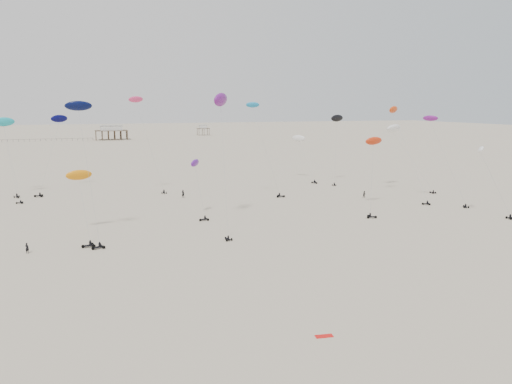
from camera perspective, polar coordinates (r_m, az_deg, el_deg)
name	(u,v)px	position (r m, az deg, el deg)	size (l,w,h in m)	color
ground_plane	(162,164)	(201.65, -10.68, 3.21)	(900.00, 900.00, 0.00)	#C0B398
pavilion_main	(111,133)	(349.12, -16.19, 6.45)	(21.00, 13.00, 9.80)	brown
pavilion_small	(203,131)	(389.17, -6.05, 6.99)	(9.00, 7.00, 8.00)	brown
pier_fence	(27,140)	(350.16, -24.72, 5.38)	(80.20, 0.20, 1.50)	black
rig_0	(7,142)	(143.35, -26.58, 5.11)	(6.09, 10.96, 19.74)	black
rig_1	(144,126)	(133.60, -12.70, 7.38)	(8.89, 6.46, 25.41)	black
rig_2	(84,142)	(88.56, -19.11, 5.45)	(5.28, 11.01, 24.05)	black
rig_3	(302,148)	(156.01, 5.30, 5.05)	(3.90, 15.46, 16.20)	black
rig_4	(441,145)	(125.05, 20.40, 5.06)	(5.12, 13.54, 21.56)	black
rig_5	(373,157)	(113.13, 13.24, 3.90)	(10.39, 13.12, 18.40)	black
rig_6	(266,149)	(124.53, 1.17, 4.96)	(9.36, 5.43, 23.83)	black
rig_7	(221,109)	(96.93, -4.01, 9.48)	(6.46, 18.70, 27.10)	black
rig_8	(198,181)	(103.23, -6.66, 1.28)	(3.26, 8.63, 12.08)	black
rig_9	(401,130)	(129.95, 16.20, 6.85)	(4.50, 17.63, 25.21)	black
rig_10	(492,174)	(114.46, 25.37, 1.86)	(5.61, 8.96, 14.88)	black
rig_11	(81,192)	(93.36, -19.34, 0.05)	(4.93, 14.22, 14.81)	black
rig_12	(55,136)	(145.69, -22.04, 5.92)	(9.15, 16.00, 22.79)	black
rig_13	(396,133)	(144.00, 15.75, 6.48)	(8.51, 15.73, 19.89)	black
rig_14	(337,128)	(150.39, 9.20, 7.23)	(7.39, 9.10, 20.40)	black
rig_15	(5,129)	(139.57, -26.76, 6.41)	(7.16, 14.43, 21.60)	black
spectator_0	(27,253)	(86.65, -24.66, -6.37)	(0.72, 0.49, 1.98)	black
spectator_1	(364,198)	(128.08, 12.27, -0.64)	(0.98, 0.57, 2.01)	black
spectator_3	(183,197)	(126.72, -8.33, -0.62)	(0.84, 0.58, 2.31)	black
grounded_kite_b	(324,336)	(52.62, 7.79, -16.04)	(1.80, 0.70, 0.07)	red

